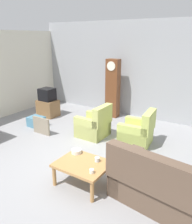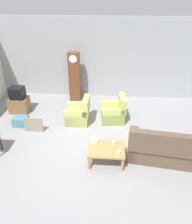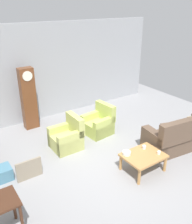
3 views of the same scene
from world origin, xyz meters
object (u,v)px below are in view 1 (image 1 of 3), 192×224
at_px(cup_white_porcelain, 92,171).
at_px(bowl_white_stacked, 76,151).
at_px(framed_picture_leaning, 41,126).
at_px(grandfather_clock, 113,88).
at_px(storage_box_blue, 36,122).
at_px(tv_crt, 47,94).
at_px(cup_blue_rimmed, 97,159).
at_px(armchair_olive_far, 138,133).
at_px(tv_stand_cabinet, 48,108).
at_px(coffee_table_wood, 83,166).
at_px(armchair_olive_near, 94,126).
at_px(couch_floral, 174,194).

xyz_separation_m(cup_white_porcelain, bowl_white_stacked, (-0.65, 0.42, 0.00)).
bearing_deg(cup_white_porcelain, framed_picture_leaning, 151.91).
distance_m(grandfather_clock, storage_box_blue, 2.75).
bearing_deg(tv_crt, cup_blue_rimmed, -33.50).
relative_size(armchair_olive_far, tv_stand_cabinet, 1.35).
bearing_deg(tv_stand_cabinet, bowl_white_stacked, -37.25).
bearing_deg(tv_stand_cabinet, tv_crt, 0.00).
xyz_separation_m(coffee_table_wood, bowl_white_stacked, (-0.33, 0.24, 0.10)).
height_order(tv_stand_cabinet, cup_white_porcelain, tv_stand_cabinet).
xyz_separation_m(armchair_olive_near, cup_white_porcelain, (1.34, -2.13, 0.18)).
bearing_deg(storage_box_blue, couch_floral, -17.31).
height_order(armchair_olive_far, cup_blue_rimmed, armchair_olive_far).
relative_size(couch_floral, armchair_olive_near, 2.39).
height_order(framed_picture_leaning, storage_box_blue, framed_picture_leaning).
xyz_separation_m(armchair_olive_far, grandfather_clock, (-1.60, 1.56, 0.69)).
bearing_deg(armchair_olive_near, storage_box_blue, -169.38).
xyz_separation_m(framed_picture_leaning, bowl_white_stacked, (2.05, -1.02, 0.24)).
bearing_deg(cup_white_porcelain, storage_box_blue, 151.52).
bearing_deg(armchair_olive_far, cup_blue_rimmed, -89.90).
xyz_separation_m(armchair_olive_far, coffee_table_wood, (-0.20, -2.15, 0.08)).
height_order(tv_crt, bowl_white_stacked, tv_crt).
bearing_deg(storage_box_blue, coffee_table_wood, -28.39).
relative_size(armchair_olive_far, tv_crt, 1.92).
distance_m(couch_floral, cup_white_porcelain, 1.36).
bearing_deg(cup_blue_rimmed, bowl_white_stacked, 174.31).
distance_m(coffee_table_wood, cup_blue_rimmed, 0.29).
distance_m(framed_picture_leaning, cup_white_porcelain, 3.07).
bearing_deg(couch_floral, tv_crt, 154.59).
xyz_separation_m(couch_floral, tv_crt, (-4.96, 2.36, 0.43)).
relative_size(armchair_olive_near, bowl_white_stacked, 4.60).
distance_m(armchair_olive_near, tv_stand_cabinet, 2.38).
height_order(grandfather_clock, cup_blue_rimmed, grandfather_clock).
bearing_deg(tv_crt, cup_white_porcelain, -36.51).
xyz_separation_m(coffee_table_wood, grandfather_clock, (-1.40, 3.71, 0.61)).
xyz_separation_m(armchair_olive_far, tv_crt, (-3.52, 0.37, 0.47)).
distance_m(cup_white_porcelain, cup_blue_rimmed, 0.39).
relative_size(couch_floral, armchair_olive_far, 2.39).
bearing_deg(cup_blue_rimmed, storage_box_blue, 155.93).
bearing_deg(bowl_white_stacked, grandfather_clock, 107.27).
distance_m(tv_crt, storage_box_blue, 1.18).
relative_size(framed_picture_leaning, storage_box_blue, 1.27).
relative_size(coffee_table_wood, tv_stand_cabinet, 1.41).
distance_m(framed_picture_leaning, storage_box_blue, 0.66).
relative_size(coffee_table_wood, grandfather_clock, 0.48).
bearing_deg(armchair_olive_near, tv_stand_cabinet, 166.17).
distance_m(couch_floral, tv_stand_cabinet, 5.49).
bearing_deg(storage_box_blue, grandfather_clock, 54.02).
bearing_deg(bowl_white_stacked, tv_stand_cabinet, 142.75).
bearing_deg(cup_white_porcelain, armchair_olive_far, 93.15).
relative_size(tv_stand_cabinet, tv_crt, 1.42).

